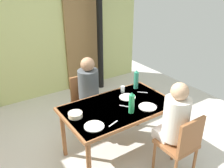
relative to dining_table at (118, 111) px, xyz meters
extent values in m
plane|color=silver|center=(-0.39, 0.00, -0.66)|extent=(5.95, 5.95, 0.00)
cube|color=#C6CF80|center=(-0.39, 2.29, 0.67)|extent=(4.78, 0.10, 2.66)
cube|color=olive|center=(0.67, 2.21, 0.34)|extent=(0.80, 0.05, 2.00)
cylinder|color=black|center=(0.91, 1.94, 0.67)|extent=(0.12, 0.12, 2.66)
cube|color=brown|center=(0.00, 0.00, 0.05)|extent=(1.42, 0.84, 0.04)
cube|color=#E8AB9E|center=(0.00, 0.00, 0.07)|extent=(1.37, 0.81, 0.00)
cylinder|color=brown|center=(-0.64, -0.35, -0.32)|extent=(0.06, 0.06, 0.70)
cylinder|color=brown|center=(0.64, -0.35, -0.32)|extent=(0.06, 0.06, 0.70)
cylinder|color=brown|center=(-0.64, 0.35, -0.32)|extent=(0.06, 0.06, 0.70)
cylinder|color=brown|center=(0.64, 0.35, -0.32)|extent=(0.06, 0.06, 0.70)
cube|color=brown|center=(0.34, -0.70, -0.21)|extent=(0.40, 0.40, 0.04)
cube|color=brown|center=(0.34, -0.88, 0.00)|extent=(0.38, 0.04, 0.42)
cylinder|color=brown|center=(0.17, -0.53, -0.46)|extent=(0.04, 0.04, 0.41)
cylinder|color=brown|center=(0.51, -0.53, -0.46)|extent=(0.04, 0.04, 0.41)
cylinder|color=brown|center=(0.51, -0.87, -0.46)|extent=(0.04, 0.04, 0.41)
cube|color=brown|center=(-0.08, 0.70, -0.21)|extent=(0.40, 0.40, 0.04)
cube|color=brown|center=(-0.08, 0.88, 0.00)|extent=(0.38, 0.04, 0.42)
cylinder|color=brown|center=(0.09, 0.53, -0.46)|extent=(0.04, 0.04, 0.41)
cylinder|color=brown|center=(-0.25, 0.53, -0.46)|extent=(0.04, 0.04, 0.41)
cylinder|color=brown|center=(0.09, 0.87, -0.46)|extent=(0.04, 0.04, 0.41)
cylinder|color=brown|center=(-0.25, 0.87, -0.46)|extent=(0.04, 0.04, 0.41)
cube|color=silver|center=(0.34, -0.54, -0.15)|extent=(0.30, 0.22, 0.12)
cylinder|color=silver|center=(0.34, -0.65, 0.11)|extent=(0.30, 0.30, 0.52)
sphere|color=tan|center=(0.34, -0.65, 0.46)|extent=(0.20, 0.20, 0.20)
cube|color=#494B57|center=(-0.08, 0.54, -0.15)|extent=(0.30, 0.22, 0.12)
cylinder|color=#4C5156|center=(-0.08, 0.65, 0.11)|extent=(0.30, 0.30, 0.52)
sphere|color=#A87A5B|center=(-0.08, 0.65, 0.46)|extent=(0.20, 0.20, 0.20)
cylinder|color=#2A9E5B|center=(0.04, -0.22, 0.19)|extent=(0.07, 0.07, 0.24)
cone|color=#289665|center=(0.04, -0.22, 0.33)|extent=(0.05, 0.05, 0.03)
cylinder|color=#318D70|center=(0.51, 0.28, 0.20)|extent=(0.07, 0.07, 0.25)
cone|color=#2A8467|center=(0.51, 0.28, 0.34)|extent=(0.05, 0.05, 0.04)
cylinder|color=#F4E6C9|center=(-0.57, 0.07, 0.10)|extent=(0.17, 0.17, 0.05)
cylinder|color=white|center=(0.23, 0.11, 0.08)|extent=(0.22, 0.22, 0.01)
cylinder|color=white|center=(-0.49, -0.22, 0.08)|extent=(0.23, 0.23, 0.01)
cylinder|color=white|center=(0.28, -0.24, 0.08)|extent=(0.23, 0.23, 0.01)
cylinder|color=silver|center=(0.27, 0.28, 0.12)|extent=(0.06, 0.06, 0.09)
cube|color=silver|center=(0.50, 0.12, 0.08)|extent=(0.12, 0.12, 0.00)
cube|color=silver|center=(0.06, -0.06, 0.08)|extent=(0.10, 0.13, 0.00)
cube|color=silver|center=(-0.28, -0.29, 0.08)|extent=(0.15, 0.06, 0.00)
camera|label=1|loc=(-1.53, -2.14, 1.60)|focal=37.98mm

